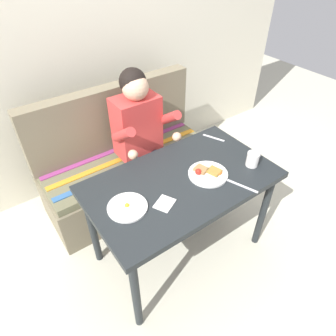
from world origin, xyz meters
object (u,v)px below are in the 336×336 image
napkin (165,204)px  fork (214,138)px  couch (127,166)px  plate_eggs (127,207)px  knife (242,186)px  person (142,132)px  table (182,189)px  coffee_mug (253,159)px  plate_breakfast (208,173)px

napkin → fork: (0.68, 0.34, -0.00)m
couch → plate_eggs: bearing=-117.1°
knife → plate_eggs: bearing=138.8°
person → napkin: 0.75m
table → coffee_mug: bearing=-18.6°
person → knife: 0.88m
table → knife: bearing=-45.9°
plate_eggs → coffee_mug: coffee_mug is taller
plate_eggs → plate_breakfast: bearing=-4.9°
knife → person: bearing=82.2°
plate_eggs → coffee_mug: (0.86, -0.14, 0.04)m
table → plate_breakfast: plate_breakfast is taller
plate_eggs → napkin: size_ratio=1.98×
plate_breakfast → knife: 0.23m
plate_eggs → knife: plate_eggs is taller
napkin → table: bearing=27.6°
couch → plate_eggs: (-0.40, -0.78, 0.41)m
couch → coffee_mug: couch is taller
coffee_mug → couch: bearing=116.7°
person → knife: size_ratio=6.06×
person → knife: person is taller
couch → fork: 0.82m
couch → person: size_ratio=1.19×
plate_breakfast → napkin: (-0.37, -0.05, -0.01)m
knife → napkin: bearing=141.3°
coffee_mug → person: bearing=117.7°
person → napkin: person is taller
table → napkin: bearing=-152.4°
person → table: bearing=-96.8°
person → couch: bearing=112.0°
couch → fork: size_ratio=8.47×
couch → coffee_mug: 1.12m
fork → knife: (-0.21, -0.49, 0.00)m
couch → fork: bearing=-48.7°
couch → knife: couch is taller
plate_breakfast → fork: 0.43m
table → plate_breakfast: (0.16, -0.06, 0.10)m
table → couch: (0.00, 0.76, -0.32)m
knife → plate_breakfast: bearing=95.7°
person → plate_eggs: size_ratio=5.32×
plate_breakfast → fork: bearing=42.7°
napkin → fork: size_ratio=0.68×
couch → napkin: 0.99m
plate_eggs → knife: bearing=-21.0°
plate_eggs → fork: 0.90m
fork → knife: same height
table → plate_eggs: size_ratio=5.26×
person → plate_eggs: person is taller
coffee_mug → knife: bearing=-151.6°
plate_eggs → napkin: (0.19, -0.10, -0.01)m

